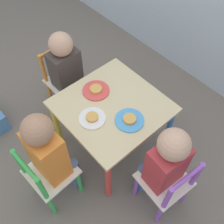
# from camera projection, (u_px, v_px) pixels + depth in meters

# --- Properties ---
(ground_plane) EXTENTS (6.00, 6.00, 0.00)m
(ground_plane) POSITION_uv_depth(u_px,v_px,m) (112.00, 143.00, 1.96)
(ground_plane) COLOR #6B6056
(kids_table) EXTENTS (0.60, 0.60, 0.46)m
(kids_table) POSITION_uv_depth(u_px,v_px,m) (112.00, 112.00, 1.64)
(kids_table) COLOR beige
(kids_table) RESTS_ON ground_plane
(chair_green) EXTENTS (0.27, 0.27, 0.53)m
(chair_green) POSITION_uv_depth(u_px,v_px,m) (48.00, 176.00, 1.53)
(chair_green) COLOR silver
(chair_green) RESTS_ON ground_plane
(chair_purple) EXTENTS (0.28, 0.28, 0.53)m
(chair_purple) POSITION_uv_depth(u_px,v_px,m) (166.00, 184.00, 1.50)
(chair_purple) COLOR silver
(chair_purple) RESTS_ON ground_plane
(chair_orange) EXTENTS (0.27, 0.27, 0.53)m
(chair_orange) POSITION_uv_depth(u_px,v_px,m) (65.00, 82.00, 1.98)
(chair_orange) COLOR silver
(chair_orange) RESTS_ON ground_plane
(child_front) EXTENTS (0.21, 0.22, 0.78)m
(child_front) POSITION_uv_depth(u_px,v_px,m) (50.00, 153.00, 1.39)
(child_front) COLOR #4C608E
(child_front) RESTS_ON ground_plane
(child_right) EXTENTS (0.22, 0.21, 0.73)m
(child_right) POSITION_uv_depth(u_px,v_px,m) (164.00, 162.00, 1.38)
(child_right) COLOR #4C608E
(child_right) RESTS_ON ground_plane
(child_left) EXTENTS (0.22, 0.20, 0.72)m
(child_left) POSITION_uv_depth(u_px,v_px,m) (67.00, 69.00, 1.82)
(child_left) COLOR #38383D
(child_left) RESTS_ON ground_plane
(plate_front) EXTENTS (0.16, 0.16, 0.03)m
(plate_front) POSITION_uv_depth(u_px,v_px,m) (92.00, 118.00, 1.52)
(plate_front) COLOR white
(plate_front) RESTS_ON kids_table
(plate_right) EXTENTS (0.17, 0.17, 0.03)m
(plate_right) POSITION_uv_depth(u_px,v_px,m) (130.00, 120.00, 1.51)
(plate_right) COLOR #4C9EE0
(plate_right) RESTS_ON kids_table
(plate_left) EXTENTS (0.17, 0.17, 0.03)m
(plate_left) POSITION_uv_depth(u_px,v_px,m) (96.00, 90.00, 1.65)
(plate_left) COLOR #E54C47
(plate_left) RESTS_ON kids_table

